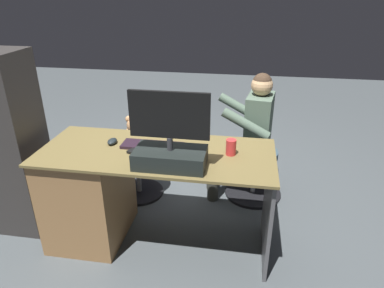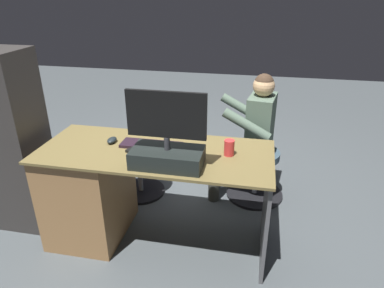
{
  "view_description": "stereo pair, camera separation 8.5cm",
  "coord_description": "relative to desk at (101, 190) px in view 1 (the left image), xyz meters",
  "views": [
    {
      "loc": [
        -0.57,
        2.31,
        1.76
      ],
      "look_at": [
        -0.19,
        -0.02,
        0.65
      ],
      "focal_mm": 32.3,
      "sensor_mm": 36.0,
      "label": 1
    },
    {
      "loc": [
        -0.65,
        2.3,
        1.76
      ],
      "look_at": [
        -0.19,
        -0.02,
        0.65
      ],
      "focal_mm": 32.3,
      "sensor_mm": 36.0,
      "label": 2
    }
  ],
  "objects": [
    {
      "name": "equipment_rack",
      "position": [
        0.69,
        -0.03,
        0.29
      ],
      "size": [
        0.44,
        0.36,
        1.37
      ],
      "primitive_type": "cube",
      "color": "#322F2D",
      "rests_on": "ground_plane"
    },
    {
      "name": "visitor_chair",
      "position": [
        -1.12,
        -0.75,
        -0.15
      ],
      "size": [
        0.51,
        0.51,
        0.44
      ],
      "color": "black",
      "rests_on": "ground_plane"
    },
    {
      "name": "monitor",
      "position": [
        -0.57,
        0.17,
        0.47
      ],
      "size": [
        0.48,
        0.24,
        0.47
      ],
      "color": "black",
      "rests_on": "desk"
    },
    {
      "name": "cup",
      "position": [
        -0.92,
        -0.03,
        0.4
      ],
      "size": [
        0.07,
        0.07,
        0.1
      ],
      "primitive_type": "cylinder",
      "color": "red",
      "rests_on": "desk"
    },
    {
      "name": "computer_mouse",
      "position": [
        -0.1,
        -0.07,
        0.37
      ],
      "size": [
        0.06,
        0.1,
        0.04
      ],
      "primitive_type": "ellipsoid",
      "color": "black",
      "rests_on": "desk"
    },
    {
      "name": "teddy_bear",
      "position": [
        -0.09,
        -0.6,
        0.19
      ],
      "size": [
        0.22,
        0.22,
        0.31
      ],
      "color": "tan",
      "rests_on": "office_chair_teddy"
    },
    {
      "name": "tv_remote",
      "position": [
        -0.3,
        0.0,
        0.36
      ],
      "size": [
        0.1,
        0.15,
        0.02
      ],
      "primitive_type": "cube",
      "rotation": [
        0.0,
        0.0,
        -0.42
      ],
      "color": "black",
      "rests_on": "desk"
    },
    {
      "name": "notebook_binder",
      "position": [
        -0.65,
        0.08,
        0.36
      ],
      "size": [
        0.27,
        0.34,
        0.02
      ],
      "primitive_type": "cube",
      "rotation": [
        0.0,
        0.0,
        0.19
      ],
      "color": "beige",
      "rests_on": "desk"
    },
    {
      "name": "keyboard",
      "position": [
        -0.39,
        -0.06,
        0.36
      ],
      "size": [
        0.42,
        0.14,
        0.02
      ],
      "primitive_type": "cube",
      "color": "black",
      "rests_on": "desk"
    },
    {
      "name": "desk",
      "position": [
        0.0,
        0.0,
        0.0
      ],
      "size": [
        1.57,
        0.65,
        0.74
      ],
      "color": "brown",
      "rests_on": "ground_plane"
    },
    {
      "name": "office_chair_teddy",
      "position": [
        -0.09,
        -0.59,
        -0.13
      ],
      "size": [
        0.43,
        0.43,
        0.44
      ],
      "color": "black",
      "rests_on": "ground_plane"
    },
    {
      "name": "ground_plane",
      "position": [
        -0.43,
        -0.31,
        -0.39
      ],
      "size": [
        10.0,
        10.0,
        0.0
      ],
      "primitive_type": "plane",
      "color": "#464D50"
    },
    {
      "name": "person",
      "position": [
        -1.03,
        -0.73,
        0.26
      ],
      "size": [
        0.55,
        0.53,
        1.12
      ],
      "color": "#516655",
      "rests_on": "ground_plane"
    }
  ]
}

